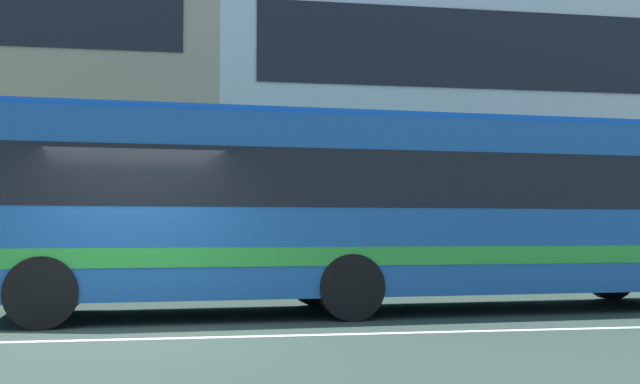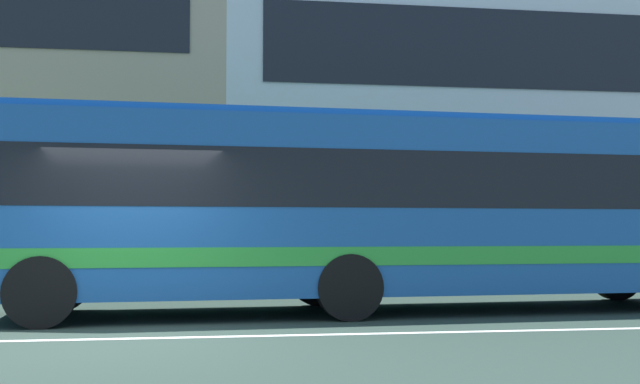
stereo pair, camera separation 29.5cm
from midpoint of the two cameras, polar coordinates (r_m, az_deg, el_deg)
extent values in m
plane|color=#293932|center=(10.06, -13.48, -10.48)|extent=(160.00, 160.00, 0.00)
cube|color=silver|center=(10.06, -13.48, -10.46)|extent=(60.00, 0.16, 0.01)
cube|color=silver|center=(28.06, 17.66, 5.51)|extent=(23.25, 10.67, 10.71)
cube|color=#1B5094|center=(12.98, 4.88, -1.20)|extent=(12.45, 3.24, 2.74)
cube|color=black|center=(13.00, 4.87, 0.61)|extent=(11.71, 3.22, 0.88)
cube|color=green|center=(12.98, 4.89, -4.52)|extent=(12.21, 3.26, 0.28)
cube|color=#164D95|center=(13.10, 4.85, 5.06)|extent=(11.94, 2.81, 0.12)
cylinder|color=black|center=(16.27, 21.44, -5.63)|extent=(1.01, 0.34, 1.00)
cylinder|color=black|center=(13.96, 0.43, -6.33)|extent=(1.01, 0.34, 1.00)
cylinder|color=black|center=(11.66, 2.90, -7.02)|extent=(1.01, 0.34, 1.00)
cylinder|color=black|center=(13.72, -17.90, -6.25)|extent=(1.01, 0.34, 1.00)
cylinder|color=black|center=(11.38, -19.19, -6.97)|extent=(1.01, 0.34, 1.00)
camera|label=1|loc=(0.15, -89.34, -0.03)|focal=43.47mm
camera|label=2|loc=(0.15, 90.66, 0.03)|focal=43.47mm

